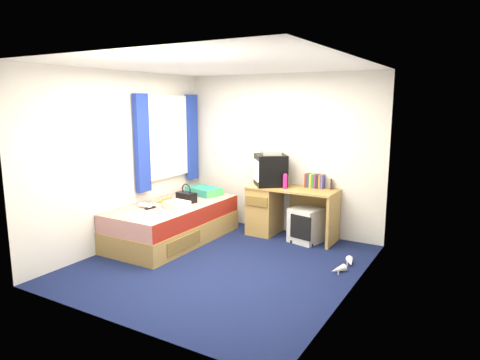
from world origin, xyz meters
The scene contains 20 objects.
ground centered at (0.00, 0.00, 0.00)m, with size 3.40×3.40×0.00m, color #0C1438.
room_shell centered at (0.00, 0.00, 1.45)m, with size 3.40×3.40×3.40m.
bed centered at (-1.10, 0.43, 0.27)m, with size 1.01×2.00×0.54m.
pillow centered at (-1.08, 1.18, 0.60)m, with size 0.54×0.34×0.12m, color #1869A1.
desk centered at (0.05, 1.44, 0.41)m, with size 1.30×0.55×0.75m.
storage_cube centered at (0.58, 1.34, 0.25)m, with size 0.39×0.39×0.49m, color silver.
crt_tv centered at (-0.05, 1.44, 0.98)m, with size 0.63×0.63×0.47m.
vcr centered at (-0.04, 1.44, 1.25)m, with size 0.37×0.26×0.07m, color #B6B7B9.
book_row centered at (0.60, 1.60, 0.85)m, with size 0.27×0.13×0.20m.
picture_frame centered at (0.83, 1.63, 0.82)m, with size 0.02×0.12×0.14m, color #321810.
pink_water_bottle centered at (0.26, 1.31, 0.85)m, with size 0.06×0.06×0.20m, color #D11D7D.
aerosol_can centered at (0.23, 1.43, 0.84)m, with size 0.05×0.05×0.18m, color silver.
handbag centered at (-1.00, 0.63, 0.62)m, with size 0.31×0.21×0.27m.
towel centered at (-0.89, 0.27, 0.59)m, with size 0.30×0.25×0.10m, color silver.
magazine centered at (-1.28, 0.54, 0.55)m, with size 0.21×0.28×0.01m, color yellow.
water_bottle centered at (-1.28, 0.06, 0.58)m, with size 0.07×0.07×0.20m, color silver.
colour_swatch_fan centered at (-0.98, 0.00, 0.55)m, with size 0.22×0.06×0.01m, color gold.
remote_control centered at (-1.20, 0.07, 0.55)m, with size 0.05×0.16×0.02m, color black.
window_assembly centered at (-1.55, 0.90, 1.42)m, with size 0.11×1.42×1.40m.
white_heels centered at (1.37, 0.62, 0.04)m, with size 0.23×0.55×0.09m.
Camera 1 is at (2.75, -4.23, 1.99)m, focal length 32.00 mm.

